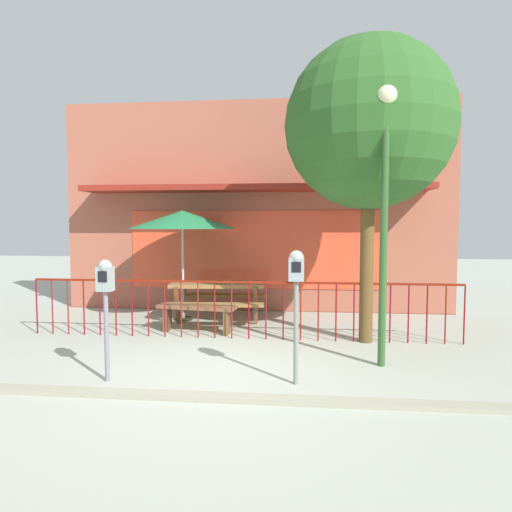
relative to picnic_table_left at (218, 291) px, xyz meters
name	(u,v)px	position (x,y,z in m)	size (l,w,h in m)	color
ground	(222,372)	(0.60, -2.94, -0.61)	(40.00, 40.00, 0.00)	#A4AA9B
pub_storefront	(256,207)	(0.60, 1.43, 1.67)	(8.50, 1.31, 4.58)	brown
patio_fence_front	(240,299)	(0.60, -1.22, 0.05)	(7.17, 0.04, 0.97)	maroon
picnic_table_left	(218,291)	(0.00, 0.00, 0.00)	(1.89, 1.48, 0.79)	olive
patio_umbrella	(182,220)	(-0.72, 0.11, 1.37)	(2.09, 2.09, 2.17)	black
patio_bench	(196,313)	(-0.23, -0.86, -0.26)	(1.43, 0.53, 0.48)	brown
parking_meter_near	(105,288)	(-0.73, -3.40, 0.53)	(0.18, 0.17, 1.48)	slate
parking_meter_far	(296,281)	(1.55, -3.27, 0.62)	(0.18, 0.17, 1.60)	gray
street_tree	(369,126)	(2.65, -1.21, 2.83)	(2.66, 2.66, 4.79)	brown
street_lamp	(385,184)	(2.69, -2.45, 1.82)	(0.28, 0.28, 3.70)	#2D5325
curb_edge	(207,399)	(0.60, -3.84, -0.61)	(11.91, 0.20, 0.11)	gray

